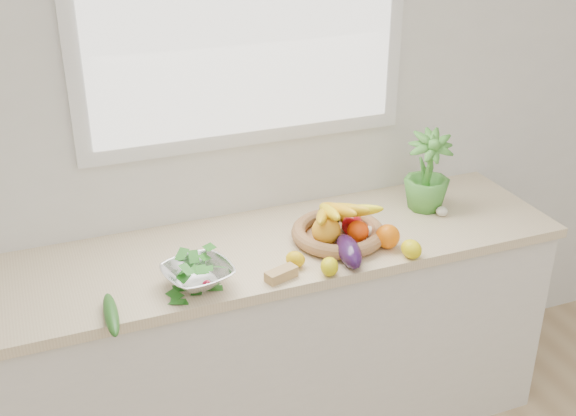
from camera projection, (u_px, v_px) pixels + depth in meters
name	position (u px, v px, depth m)	size (l,w,h in m)	color
back_wall	(245.00, 106.00, 2.77)	(4.50, 0.02, 2.70)	white
counter_cabinet	(275.00, 345.00, 2.93)	(2.20, 0.58, 0.86)	silver
countertop	(274.00, 248.00, 2.73)	(2.24, 0.62, 0.04)	beige
window_frame	(244.00, 1.00, 2.59)	(1.30, 0.03, 1.10)	white
window_pane	(246.00, 1.00, 2.57)	(1.18, 0.01, 0.98)	white
orange_loose	(388.00, 236.00, 2.68)	(0.09, 0.09, 0.09)	orange
lemon_a	(411.00, 249.00, 2.62)	(0.07, 0.09, 0.07)	yellow
lemon_b	(329.00, 267.00, 2.51)	(0.06, 0.08, 0.06)	#D6C80B
lemon_c	(295.00, 259.00, 2.56)	(0.06, 0.07, 0.06)	yellow
apple	(352.00, 225.00, 2.77)	(0.08, 0.08, 0.08)	red
ginger	(281.00, 274.00, 2.49)	(0.12, 0.05, 0.04)	tan
garlic_a	(350.00, 225.00, 2.81)	(0.06, 0.06, 0.05)	white
garlic_b	(442.00, 211.00, 2.92)	(0.05, 0.05, 0.04)	beige
garlic_c	(370.00, 232.00, 2.76)	(0.05, 0.05, 0.05)	white
eggplant	(349.00, 251.00, 2.58)	(0.08, 0.21, 0.08)	#2B103C
cucumber	(111.00, 314.00, 2.26)	(0.05, 0.25, 0.05)	#265418
radish	(207.00, 285.00, 2.43)	(0.03, 0.03, 0.03)	#E11C44
potted_herb	(428.00, 172.00, 2.93)	(0.19, 0.19, 0.34)	#4B9B38
fruit_basket	(338.00, 228.00, 2.73)	(0.42, 0.42, 0.19)	#BC7C53
colander_with_spinach	(198.00, 271.00, 2.43)	(0.28, 0.28, 0.12)	white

